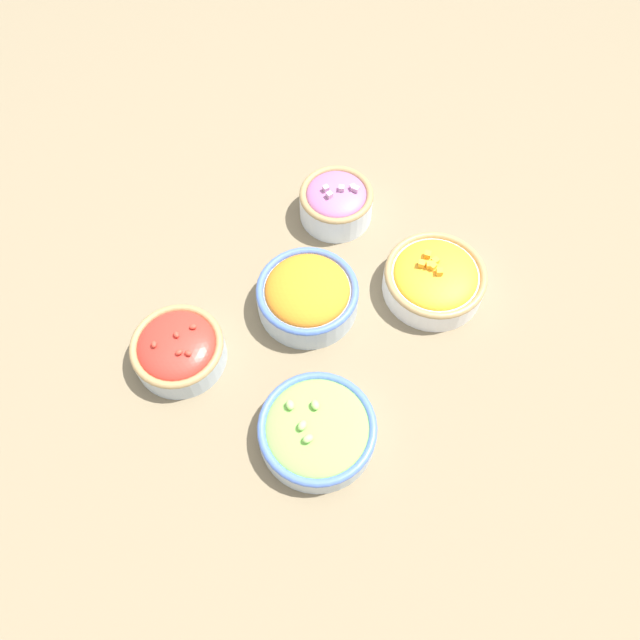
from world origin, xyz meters
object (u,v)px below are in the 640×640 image
(bowl_squash, at_px, (435,278))
(bowl_cherry_tomatoes, at_px, (178,349))
(bowl_lettuce, at_px, (317,430))
(bowl_carrots, at_px, (307,294))
(bowl_red_onion, at_px, (336,201))

(bowl_squash, height_order, bowl_cherry_tomatoes, same)
(bowl_lettuce, bearing_deg, bowl_carrots, -141.37)
(bowl_carrots, bearing_deg, bowl_squash, 133.73)
(bowl_cherry_tomatoes, bearing_deg, bowl_lettuce, 93.69)
(bowl_squash, relative_size, bowl_cherry_tomatoes, 1.17)
(bowl_lettuce, relative_size, bowl_red_onion, 1.34)
(bowl_red_onion, bearing_deg, bowl_lettuce, 30.03)
(bowl_red_onion, relative_size, bowl_cherry_tomatoes, 0.89)
(bowl_carrots, xyz_separation_m, bowl_red_onion, (-0.18, -0.07, 0.00))
(bowl_lettuce, height_order, bowl_cherry_tomatoes, bowl_cherry_tomatoes)
(bowl_red_onion, bearing_deg, bowl_cherry_tomatoes, -6.45)
(bowl_cherry_tomatoes, bearing_deg, bowl_red_onion, 173.55)
(bowl_red_onion, height_order, bowl_cherry_tomatoes, bowl_red_onion)
(bowl_lettuce, xyz_separation_m, bowl_squash, (-0.31, 0.01, 0.00))
(bowl_carrots, relative_size, bowl_lettuce, 0.95)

